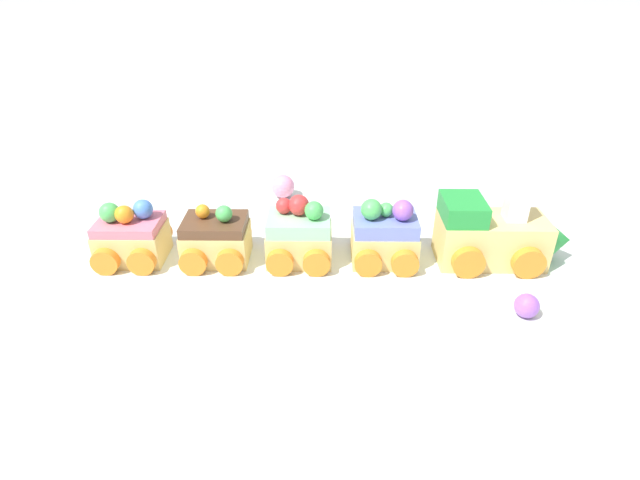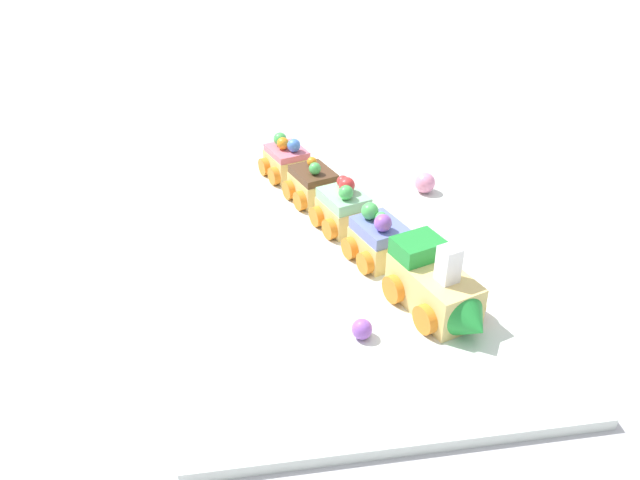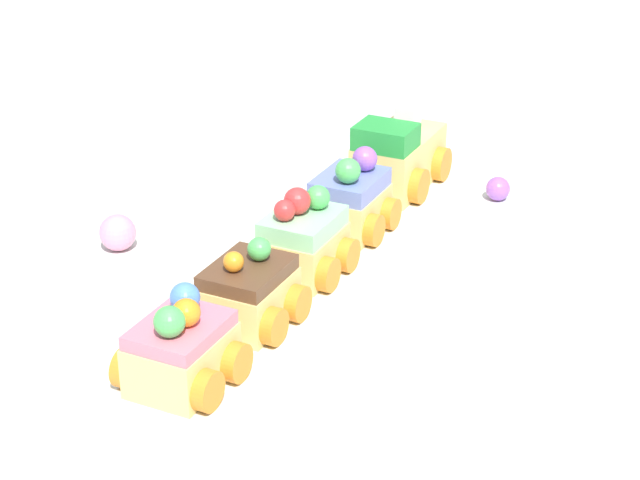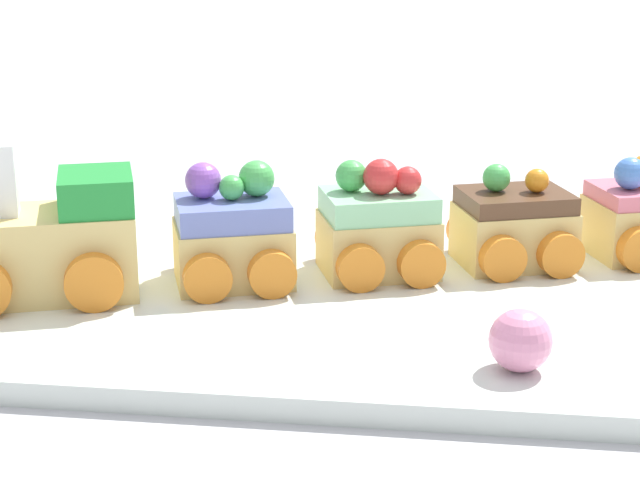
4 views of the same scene
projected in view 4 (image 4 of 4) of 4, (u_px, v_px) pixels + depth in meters
ground_plane at (310, 282)px, 0.64m from camera, size 10.00×10.00×0.00m
display_board at (310, 273)px, 0.64m from camera, size 0.62×0.37×0.01m
cake_train_locomotive at (24, 248)px, 0.58m from camera, size 0.14×0.10×0.09m
cake_car_blueberry at (233, 238)px, 0.60m from camera, size 0.08×0.08×0.07m
cake_car_mint at (378, 230)px, 0.61m from camera, size 0.08×0.08×0.07m
cake_car_chocolate at (513, 228)px, 0.63m from camera, size 0.08×0.08×0.06m
gumball_pink at (520, 340)px, 0.48m from camera, size 0.03×0.03×0.03m
gumball_purple at (36, 231)px, 0.67m from camera, size 0.02×0.02×0.02m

